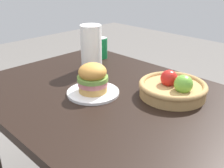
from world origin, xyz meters
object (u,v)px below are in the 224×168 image
(soda_can, at_px, (102,48))
(paper_towel_roll, at_px, (91,48))
(plate, at_px, (93,92))
(fruit_basket, at_px, (173,88))
(sandwich, at_px, (93,78))

(soda_can, xyz_separation_m, paper_towel_roll, (0.11, -0.17, 0.06))
(plate, bearing_deg, paper_towel_roll, 139.89)
(soda_can, relative_size, fruit_basket, 0.43)
(sandwich, xyz_separation_m, fruit_basket, (0.26, 0.23, -0.04))
(paper_towel_roll, bearing_deg, sandwich, -40.11)
(sandwich, height_order, fruit_basket, sandwich)
(sandwich, relative_size, fruit_basket, 0.46)
(soda_can, distance_m, fruit_basket, 0.62)
(fruit_basket, bearing_deg, plate, -138.93)
(paper_towel_roll, bearing_deg, soda_can, 121.28)
(plate, relative_size, paper_towel_roll, 0.95)
(soda_can, distance_m, paper_towel_roll, 0.21)
(plate, distance_m, soda_can, 0.51)
(plate, bearing_deg, fruit_basket, 41.07)
(sandwich, height_order, paper_towel_roll, paper_towel_roll)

